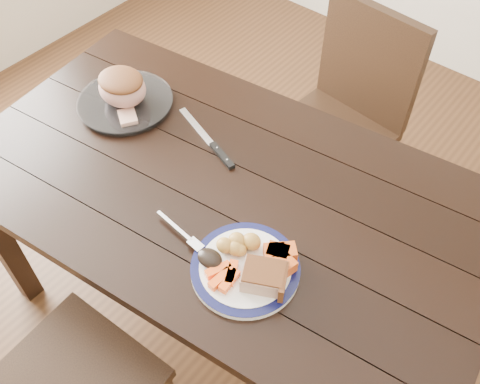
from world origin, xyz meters
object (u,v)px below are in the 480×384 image
Objects in this scene: chair_far at (345,112)px; serving_platter at (125,103)px; dinner_plate at (245,269)px; pork_slice at (264,277)px; roast_joint at (122,88)px; dining_table at (224,205)px; fork at (182,233)px; carving_knife at (215,148)px.

serving_platter is (-0.48, -0.68, 0.23)m from chair_far.
serving_platter is (-0.72, 0.25, 0.00)m from dinner_plate.
pork_slice is 0.64× the size of roast_joint.
roast_joint is at bearing 172.76° from dining_table.
fork is (0.04, -0.21, 0.11)m from dining_table.
fork is 1.07× the size of roast_joint.
pork_slice is at bearing -17.74° from serving_platter.
fork is at bearing -80.29° from dining_table.
carving_knife is at bearing 145.23° from pork_slice.
chair_far is 3.27× the size of dinner_plate.
fork is (0.04, -0.95, 0.25)m from chair_far.
fork is at bearing 97.70° from chair_far.
chair_far is at bearing 54.66° from roast_joint.
pork_slice reaches higher than fork.
roast_joint reaches higher than serving_platter.
dining_table is at bearing -7.24° from roast_joint.
fork is (-0.20, -0.03, 0.01)m from dinner_plate.
pork_slice is 0.60× the size of fork.
carving_knife is at bearing 140.02° from dining_table.
serving_platter is at bearing -156.33° from carving_knife.
dining_table is 0.18m from carving_knife.
roast_joint is (-0.49, 0.06, 0.16)m from dining_table.
fork is at bearing -45.49° from carving_knife.
dinner_plate is at bearing 175.24° from pork_slice.
carving_knife is (0.37, 0.04, -0.00)m from serving_platter.
carving_knife is (-0.41, 0.29, -0.04)m from pork_slice.
serving_platter is 0.82m from pork_slice.
pork_slice is (0.30, -0.93, 0.27)m from chair_far.
roast_joint is at bearing 161.18° from dinner_plate.
chair_far is 3.00× the size of carving_knife.
carving_knife is (-0.12, 0.10, 0.10)m from dining_table.
dinner_plate is 1.71× the size of roast_joint.
dinner_plate is at bearing -38.25° from dining_table.
serving_platter is 0.37m from carving_knife.
serving_platter is (-0.49, 0.06, 0.10)m from dining_table.
fork reaches higher than dining_table.
chair_far is 8.74× the size of pork_slice.
fork is at bearing -172.13° from dinner_plate.
pork_slice reaches higher than dining_table.
chair_far is 5.58× the size of roast_joint.
roast_joint reaches higher than pork_slice.
chair_far reaches higher than dining_table.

